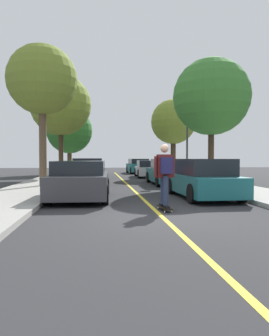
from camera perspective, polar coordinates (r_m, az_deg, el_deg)
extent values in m
plane|color=#2D2D30|center=(8.14, 4.59, -8.44)|extent=(80.00, 80.00, 0.00)
cube|color=gold|center=(12.04, 0.93, -5.08)|extent=(0.12, 39.20, 0.01)
cube|color=#38383D|center=(11.23, -9.77, -2.86)|extent=(2.04, 4.36, 0.72)
cube|color=black|center=(11.13, -9.82, 0.11)|extent=(1.76, 2.81, 0.45)
cylinder|color=black|center=(9.76, -5.41, -4.84)|extent=(0.24, 0.65, 0.64)
cylinder|color=black|center=(9.95, -15.64, -4.77)|extent=(0.24, 0.65, 0.64)
cylinder|color=black|center=(12.64, -5.15, -3.32)|extent=(0.24, 0.65, 0.64)
cylinder|color=black|center=(12.79, -13.08, -3.30)|extent=(0.24, 0.65, 0.64)
cube|color=maroon|center=(17.55, -8.57, -1.19)|extent=(1.84, 4.14, 0.71)
cube|color=black|center=(17.76, -8.57, 0.87)|extent=(1.59, 2.42, 0.54)
cylinder|color=black|center=(16.22, -5.76, -2.19)|extent=(0.24, 0.65, 0.64)
cylinder|color=black|center=(16.25, -11.49, -2.21)|extent=(0.24, 0.65, 0.64)
cylinder|color=black|center=(18.91, -6.05, -1.62)|extent=(0.24, 0.65, 0.64)
cylinder|color=black|center=(18.93, -10.96, -1.64)|extent=(0.24, 0.65, 0.64)
cube|color=navy|center=(23.33, -8.04, -0.40)|extent=(1.96, 4.53, 0.76)
cube|color=black|center=(23.43, -8.02, 1.15)|extent=(1.68, 2.74, 0.50)
cylinder|color=black|center=(21.77, -6.11, -1.18)|extent=(0.24, 0.65, 0.64)
cylinder|color=black|center=(21.89, -10.49, -1.18)|extent=(0.24, 0.65, 0.64)
cylinder|color=black|center=(24.83, -5.87, -0.81)|extent=(0.24, 0.65, 0.64)
cylinder|color=black|center=(24.93, -9.72, -0.82)|extent=(0.24, 0.65, 0.64)
cube|color=#196066|center=(11.63, 12.28, -2.85)|extent=(1.81, 4.17, 0.66)
cube|color=black|center=(11.62, 12.25, 0.22)|extent=(1.58, 2.79, 0.58)
cylinder|color=black|center=(12.72, 6.73, -3.29)|extent=(0.23, 0.64, 0.64)
cylinder|color=black|center=(13.21, 13.61, -3.14)|extent=(0.23, 0.64, 0.64)
cylinder|color=black|center=(10.09, 10.52, -4.63)|extent=(0.23, 0.64, 0.64)
cylinder|color=black|center=(10.70, 18.87, -4.34)|extent=(0.23, 0.64, 0.64)
cube|color=#196066|center=(17.32, 5.99, -1.28)|extent=(1.75, 4.33, 0.68)
cube|color=black|center=(17.09, 6.16, 0.73)|extent=(1.53, 2.46, 0.55)
cylinder|color=black|center=(18.61, 2.60, -1.67)|extent=(0.23, 0.64, 0.64)
cylinder|color=black|center=(18.93, 7.34, -1.63)|extent=(0.23, 0.64, 0.64)
cylinder|color=black|center=(15.74, 4.37, -2.31)|extent=(0.23, 0.64, 0.64)
cylinder|color=black|center=(16.13, 9.90, -2.23)|extent=(0.23, 0.64, 0.64)
cube|color=#B7B7BC|center=(23.92, 2.53, -0.51)|extent=(1.95, 4.45, 0.61)
cube|color=black|center=(23.94, 2.52, 0.80)|extent=(1.66, 2.61, 0.49)
cylinder|color=black|center=(25.32, 0.27, -0.75)|extent=(0.25, 0.65, 0.64)
cylinder|color=black|center=(25.51, 3.99, -0.74)|extent=(0.25, 0.65, 0.64)
cylinder|color=black|center=(22.36, 0.86, -1.09)|extent=(0.25, 0.65, 0.64)
cylinder|color=black|center=(22.56, 5.06, -1.07)|extent=(0.25, 0.65, 0.64)
cube|color=#196066|center=(30.02, 0.70, 0.08)|extent=(2.01, 4.26, 0.74)
cube|color=black|center=(30.00, 0.70, 1.24)|extent=(1.72, 2.54, 0.48)
cylinder|color=black|center=(31.28, -1.28, -0.27)|extent=(0.24, 0.65, 0.64)
cylinder|color=black|center=(31.55, 1.85, -0.25)|extent=(0.24, 0.65, 0.64)
cylinder|color=black|center=(28.51, -0.58, -0.47)|extent=(0.24, 0.65, 0.64)
cylinder|color=black|center=(28.80, 2.85, -0.44)|extent=(0.24, 0.65, 0.64)
cylinder|color=brown|center=(15.55, -16.38, 4.44)|extent=(0.35, 0.35, 4.08)
sphere|color=olive|center=(15.97, -16.48, 15.19)|extent=(3.30, 3.30, 3.30)
cylinder|color=#3D2D1E|center=(22.52, -13.27, 3.30)|extent=(0.33, 0.33, 3.83)
sphere|color=olive|center=(22.82, -13.33, 11.13)|extent=(4.24, 4.24, 4.24)
cylinder|color=#4C3823|center=(28.77, -11.77, 1.79)|extent=(0.39, 0.39, 2.64)
sphere|color=#2D6B28|center=(28.88, -11.80, 6.70)|extent=(4.10, 4.10, 4.10)
cylinder|color=#3D2D1E|center=(16.64, 13.78, 2.85)|extent=(0.30, 0.30, 3.25)
sphere|color=#3D7F33|center=(16.93, 13.85, 12.51)|extent=(3.95, 3.95, 3.95)
cylinder|color=#3D2D1E|center=(24.61, 7.07, 2.19)|extent=(0.40, 0.40, 2.96)
sphere|color=olive|center=(24.77, 7.09, 8.39)|extent=(3.48, 3.48, 3.48)
cylinder|color=#B2140F|center=(13.86, 15.74, -2.53)|extent=(0.20, 0.20, 0.55)
sphere|color=#B2140F|center=(13.84, 15.75, -1.15)|extent=(0.18, 0.18, 0.18)
cylinder|color=#38383D|center=(19.90, 9.58, 5.16)|extent=(0.12, 0.12, 4.96)
cube|color=#EAE5C6|center=(20.22, 9.62, 12.54)|extent=(0.36, 0.24, 0.20)
cube|color=black|center=(8.72, 5.46, -7.14)|extent=(0.29, 0.86, 0.02)
cylinder|color=beige|center=(9.03, 4.25, -7.24)|extent=(0.03, 0.06, 0.06)
cylinder|color=beige|center=(9.08, 5.41, -7.19)|extent=(0.03, 0.06, 0.06)
cylinder|color=beige|center=(8.38, 5.52, -7.95)|extent=(0.03, 0.06, 0.06)
cylinder|color=beige|center=(8.44, 6.77, -7.88)|extent=(0.03, 0.06, 0.06)
cube|color=#99999E|center=(9.05, 4.83, -6.97)|extent=(0.10, 0.05, 0.02)
cube|color=#99999E|center=(8.40, 6.15, -7.65)|extent=(0.10, 0.05, 0.02)
cube|color=black|center=(8.92, 5.05, -6.66)|extent=(0.12, 0.27, 0.06)
cube|color=black|center=(8.51, 5.90, -7.08)|extent=(0.12, 0.27, 0.06)
cylinder|color=#283351|center=(8.77, 5.24, -3.96)|extent=(0.16, 0.16, 0.80)
cylinder|color=#283351|center=(8.54, 5.71, -4.12)|extent=(0.16, 0.16, 0.80)
cube|color=#511919|center=(8.62, 5.49, 0.35)|extent=(0.42, 0.25, 0.64)
sphere|color=tan|center=(8.62, 5.50, 3.58)|extent=(0.23, 0.23, 0.23)
cylinder|color=#511919|center=(8.55, 3.92, 0.21)|extent=(0.10, 0.10, 0.58)
cylinder|color=#511919|center=(8.69, 7.03, 0.23)|extent=(0.10, 0.10, 0.58)
cube|color=#1E1E4C|center=(8.43, 5.89, 0.45)|extent=(0.31, 0.21, 0.44)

